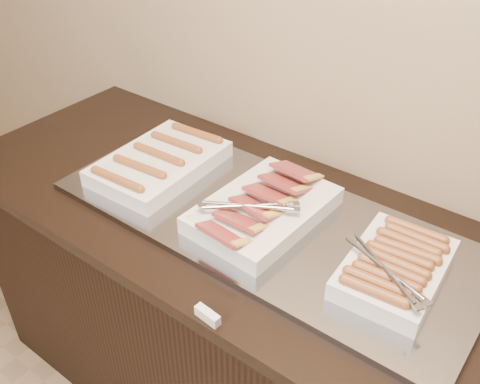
# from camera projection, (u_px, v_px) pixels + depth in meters

# --- Properties ---
(counter) EXTENTS (2.06, 0.76, 0.90)m
(counter) POSITION_uv_depth(u_px,v_px,m) (262.00, 331.00, 1.74)
(counter) COLOR black
(counter) RESTS_ON ground
(warming_tray) EXTENTS (1.20, 0.50, 0.02)m
(warming_tray) POSITION_uv_depth(u_px,v_px,m) (264.00, 220.00, 1.48)
(warming_tray) COLOR gray
(warming_tray) RESTS_ON counter
(dish_left) EXTENTS (0.28, 0.41, 0.07)m
(dish_left) POSITION_uv_depth(u_px,v_px,m) (160.00, 162.00, 1.65)
(dish_left) COLOR silver
(dish_left) RESTS_ON warming_tray
(dish_center) EXTENTS (0.28, 0.43, 0.09)m
(dish_center) POSITION_uv_depth(u_px,v_px,m) (263.00, 209.00, 1.45)
(dish_center) COLOR silver
(dish_center) RESTS_ON warming_tray
(dish_right) EXTENTS (0.26, 0.33, 0.08)m
(dish_right) POSITION_uv_depth(u_px,v_px,m) (395.00, 267.00, 1.26)
(dish_right) COLOR silver
(dish_right) RESTS_ON warming_tray
(label_holder) EXTENTS (0.07, 0.03, 0.03)m
(label_holder) POSITION_uv_depth(u_px,v_px,m) (208.00, 315.00, 1.19)
(label_holder) COLOR silver
(label_holder) RESTS_ON counter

